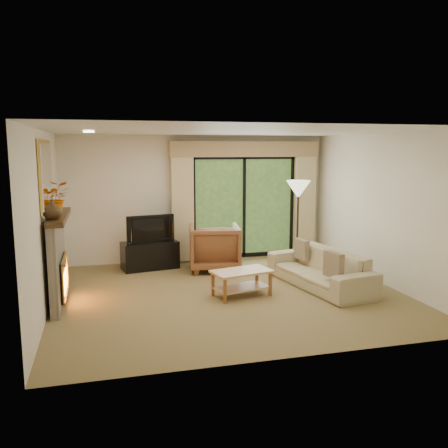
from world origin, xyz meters
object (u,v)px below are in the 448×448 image
object	(u,v)px
media_console	(150,255)
sofa	(320,269)
coffee_table	(242,283)
armchair	(214,247)

from	to	relation	value
media_console	sofa	world-z (taller)	sofa
coffee_table	armchair	bearing A→B (deg)	78.39
armchair	sofa	distance (m)	2.15
media_console	armchair	bearing A→B (deg)	-27.84
sofa	media_console	bearing A→B (deg)	-136.04
armchair	coffee_table	distance (m)	1.75
media_console	armchair	distance (m)	1.28
sofa	coffee_table	distance (m)	1.45
armchair	coffee_table	size ratio (longest dim) A/B	1.05
media_console	coffee_table	distance (m)	2.46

